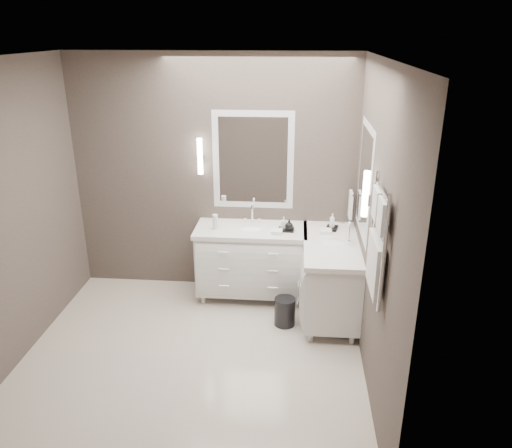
# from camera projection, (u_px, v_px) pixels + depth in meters

# --- Properties ---
(floor) EXTENTS (3.20, 3.00, 0.01)m
(floor) POSITION_uv_depth(u_px,v_px,m) (192.00, 358.00, 4.73)
(floor) COLOR beige
(floor) RESTS_ON ground
(ceiling) EXTENTS (3.20, 3.00, 0.01)m
(ceiling) POSITION_uv_depth(u_px,v_px,m) (175.00, 58.00, 3.74)
(ceiling) COLOR white
(ceiling) RESTS_ON wall_back
(wall_back) EXTENTS (3.20, 0.01, 2.70)m
(wall_back) POSITION_uv_depth(u_px,v_px,m) (214.00, 177.00, 5.63)
(wall_back) COLOR #4A403B
(wall_back) RESTS_ON floor
(wall_front) EXTENTS (3.20, 0.01, 2.70)m
(wall_front) POSITION_uv_depth(u_px,v_px,m) (128.00, 322.00, 2.84)
(wall_front) COLOR #4A403B
(wall_front) RESTS_ON floor
(wall_left) EXTENTS (0.01, 3.00, 2.70)m
(wall_left) POSITION_uv_depth(u_px,v_px,m) (4.00, 220.00, 4.36)
(wall_left) COLOR #4A403B
(wall_left) RESTS_ON floor
(wall_right) EXTENTS (0.01, 3.00, 2.70)m
(wall_right) POSITION_uv_depth(u_px,v_px,m) (376.00, 231.00, 4.11)
(wall_right) COLOR #4A403B
(wall_right) RESTS_ON floor
(vanity_back) EXTENTS (1.24, 0.59, 0.97)m
(vanity_back) POSITION_uv_depth(u_px,v_px,m) (251.00, 258.00, 5.65)
(vanity_back) COLOR white
(vanity_back) RESTS_ON floor
(vanity_right) EXTENTS (0.59, 1.24, 0.97)m
(vanity_right) POSITION_uv_depth(u_px,v_px,m) (330.00, 274.00, 5.28)
(vanity_right) COLOR white
(vanity_right) RESTS_ON floor
(mirror_back) EXTENTS (0.90, 0.02, 1.10)m
(mirror_back) POSITION_uv_depth(u_px,v_px,m) (253.00, 161.00, 5.51)
(mirror_back) COLOR white
(mirror_back) RESTS_ON wall_back
(mirror_right) EXTENTS (0.02, 0.90, 1.10)m
(mirror_right) POSITION_uv_depth(u_px,v_px,m) (365.00, 181.00, 4.78)
(mirror_right) COLOR white
(mirror_right) RESTS_ON wall_right
(sconce_back) EXTENTS (0.06, 0.06, 0.40)m
(sconce_back) POSITION_uv_depth(u_px,v_px,m) (200.00, 157.00, 5.48)
(sconce_back) COLOR white
(sconce_back) RESTS_ON wall_back
(sconce_right) EXTENTS (0.06, 0.06, 0.40)m
(sconce_right) POSITION_uv_depth(u_px,v_px,m) (366.00, 195.00, 4.23)
(sconce_right) COLOR white
(sconce_right) RESTS_ON wall_right
(towel_bar_corner) EXTENTS (0.03, 0.22, 0.30)m
(towel_bar_corner) POSITION_uv_depth(u_px,v_px,m) (351.00, 204.00, 5.46)
(towel_bar_corner) COLOR white
(towel_bar_corner) RESTS_ON wall_right
(towel_ladder) EXTENTS (0.06, 0.58, 0.90)m
(towel_ladder) POSITION_uv_depth(u_px,v_px,m) (377.00, 246.00, 3.73)
(towel_ladder) COLOR white
(towel_ladder) RESTS_ON wall_right
(waste_bin) EXTENTS (0.29, 0.29, 0.30)m
(waste_bin) POSITION_uv_depth(u_px,v_px,m) (285.00, 312.00, 5.21)
(waste_bin) COLOR black
(waste_bin) RESTS_ON floor
(amenity_tray_back) EXTENTS (0.17, 0.13, 0.03)m
(amenity_tray_back) POSITION_uv_depth(u_px,v_px,m) (286.00, 229.00, 5.45)
(amenity_tray_back) COLOR black
(amenity_tray_back) RESTS_ON vanity_back
(amenity_tray_right) EXTENTS (0.15, 0.18, 0.02)m
(amenity_tray_right) POSITION_uv_depth(u_px,v_px,m) (332.00, 228.00, 5.49)
(amenity_tray_right) COLOR black
(amenity_tray_right) RESTS_ON vanity_right
(water_bottle) EXTENTS (0.08, 0.08, 0.17)m
(water_bottle) POSITION_uv_depth(u_px,v_px,m) (215.00, 222.00, 5.45)
(water_bottle) COLOR silver
(water_bottle) RESTS_ON vanity_back
(soap_bottle_a) EXTENTS (0.06, 0.06, 0.12)m
(soap_bottle_a) POSITION_uv_depth(u_px,v_px,m) (284.00, 222.00, 5.44)
(soap_bottle_a) COLOR white
(soap_bottle_a) RESTS_ON amenity_tray_back
(soap_bottle_b) EXTENTS (0.11, 0.11, 0.11)m
(soap_bottle_b) POSITION_uv_depth(u_px,v_px,m) (289.00, 225.00, 5.39)
(soap_bottle_b) COLOR black
(soap_bottle_b) RESTS_ON amenity_tray_back
(soap_bottle_c) EXTENTS (0.07, 0.07, 0.16)m
(soap_bottle_c) POSITION_uv_depth(u_px,v_px,m) (332.00, 220.00, 5.46)
(soap_bottle_c) COLOR white
(soap_bottle_c) RESTS_ON amenity_tray_right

